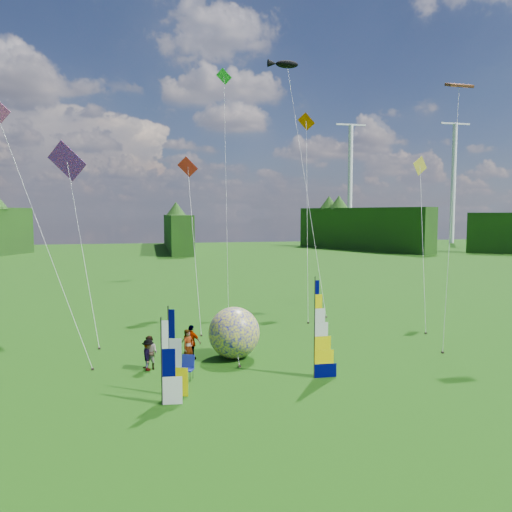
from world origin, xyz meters
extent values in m
plane|color=#164C0C|center=(0.00, 0.00, 0.00)|extent=(220.00, 220.00, 0.00)
sphere|color=#110E91|center=(-1.68, 6.20, 1.34)|extent=(3.16, 3.16, 2.67)
imported|color=#66594C|center=(-4.11, 5.41, 0.90)|extent=(0.78, 0.76, 1.81)
imported|color=#66594C|center=(-5.96, 5.22, 0.81)|extent=(0.87, 0.75, 1.62)
imported|color=#66594C|center=(-6.05, 5.05, 0.76)|extent=(0.50, 1.02, 1.51)
imported|color=#66594C|center=(-3.88, 6.37, 0.90)|extent=(1.12, 0.94, 1.80)
camera|label=1|loc=(-5.97, -18.84, 7.49)|focal=35.00mm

